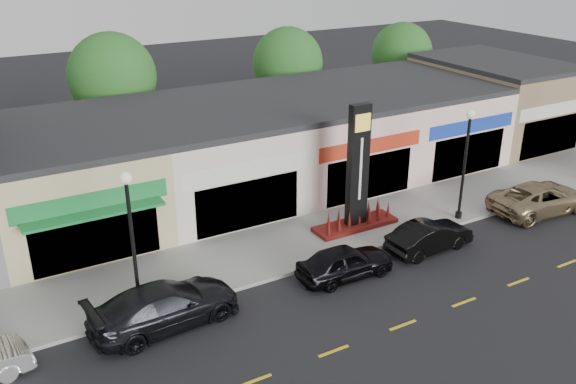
# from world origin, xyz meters

# --- Properties ---
(ground) EXTENTS (120.00, 120.00, 0.00)m
(ground) POSITION_xyz_m (0.00, 0.00, 0.00)
(ground) COLOR black
(ground) RESTS_ON ground
(sidewalk) EXTENTS (52.00, 4.30, 0.15)m
(sidewalk) POSITION_xyz_m (0.00, 4.35, 0.07)
(sidewalk) COLOR gray
(sidewalk) RESTS_ON ground
(curb) EXTENTS (52.00, 0.20, 0.15)m
(curb) POSITION_xyz_m (0.00, 2.10, 0.07)
(curb) COLOR gray
(curb) RESTS_ON ground
(shop_beige) EXTENTS (7.00, 10.85, 4.80)m
(shop_beige) POSITION_xyz_m (-8.50, 11.46, 2.40)
(shop_beige) COLOR tan
(shop_beige) RESTS_ON ground
(shop_cream) EXTENTS (7.00, 10.01, 4.80)m
(shop_cream) POSITION_xyz_m (-1.50, 11.47, 2.40)
(shop_cream) COLOR beige
(shop_cream) RESTS_ON ground
(shop_pink_w) EXTENTS (7.00, 10.01, 4.80)m
(shop_pink_w) POSITION_xyz_m (5.50, 11.47, 2.40)
(shop_pink_w) COLOR beige
(shop_pink_w) RESTS_ON ground
(shop_pink_e) EXTENTS (7.00, 10.01, 4.80)m
(shop_pink_e) POSITION_xyz_m (12.50, 11.47, 2.40)
(shop_pink_e) COLOR beige
(shop_pink_e) RESTS_ON ground
(shop_tan) EXTENTS (7.00, 10.01, 5.30)m
(shop_tan) POSITION_xyz_m (19.50, 11.48, 2.65)
(shop_tan) COLOR olive
(shop_tan) RESTS_ON ground
(tree_rear_west) EXTENTS (5.20, 5.20, 7.83)m
(tree_rear_west) POSITION_xyz_m (-4.00, 19.50, 5.22)
(tree_rear_west) COLOR #382619
(tree_rear_west) RESTS_ON ground
(tree_rear_mid) EXTENTS (4.80, 4.80, 7.29)m
(tree_rear_mid) POSITION_xyz_m (8.00, 19.50, 4.88)
(tree_rear_mid) COLOR #382619
(tree_rear_mid) RESTS_ON ground
(tree_rear_east) EXTENTS (4.60, 4.60, 6.94)m
(tree_rear_east) POSITION_xyz_m (18.00, 19.50, 4.63)
(tree_rear_east) COLOR #382619
(tree_rear_east) RESTS_ON ground
(lamp_west_near) EXTENTS (0.44, 0.44, 5.47)m
(lamp_west_near) POSITION_xyz_m (-8.00, 2.50, 3.48)
(lamp_west_near) COLOR black
(lamp_west_near) RESTS_ON sidewalk
(lamp_east_near) EXTENTS (0.44, 0.44, 5.47)m
(lamp_east_near) POSITION_xyz_m (8.00, 2.50, 3.48)
(lamp_east_near) COLOR black
(lamp_east_near) RESTS_ON sidewalk
(pylon_sign) EXTENTS (4.20, 1.30, 6.00)m
(pylon_sign) POSITION_xyz_m (3.00, 4.20, 2.27)
(pylon_sign) COLOR #550E0F
(pylon_sign) RESTS_ON sidewalk
(car_dark_sedan) EXTENTS (2.76, 5.69, 1.60)m
(car_dark_sedan) POSITION_xyz_m (-7.41, 1.29, 0.80)
(car_dark_sedan) COLOR black
(car_dark_sedan) RESTS_ON ground
(car_black_sedan) EXTENTS (1.74, 4.13, 1.40)m
(car_black_sedan) POSITION_xyz_m (0.07, 0.83, 0.70)
(car_black_sedan) COLOR black
(car_black_sedan) RESTS_ON ground
(car_black_conv) EXTENTS (1.63, 4.20, 1.36)m
(car_black_conv) POSITION_xyz_m (4.65, 0.88, 0.68)
(car_black_conv) COLOR black
(car_black_conv) RESTS_ON ground
(car_gold_suv) EXTENTS (2.80, 5.59, 1.52)m
(car_gold_suv) POSITION_xyz_m (12.28, 1.26, 0.76)
(car_gold_suv) COLOR #9A8562
(car_gold_suv) RESTS_ON ground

